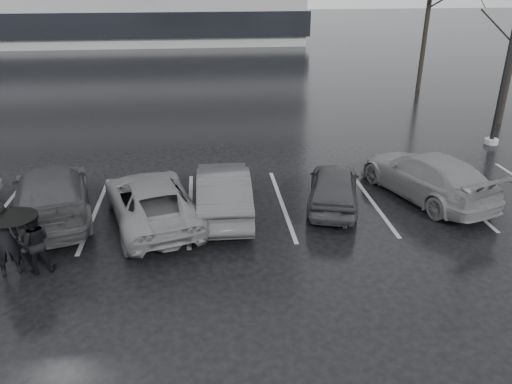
{
  "coord_description": "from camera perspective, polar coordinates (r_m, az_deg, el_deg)",
  "views": [
    {
      "loc": [
        -1.69,
        -11.16,
        6.61
      ],
      "look_at": [
        -0.37,
        1.0,
        1.1
      ],
      "focal_mm": 35.0,
      "sensor_mm": 36.0,
      "label": 1
    }
  ],
  "objects": [
    {
      "name": "car_west_b",
      "position": [
        14.29,
        -11.85,
        -0.96
      ],
      "size": [
        3.36,
        5.09,
        1.3
      ],
      "primitive_type": "imported",
      "rotation": [
        0.0,
        0.0,
        3.42
      ],
      "color": "#545457",
      "rests_on": "ground"
    },
    {
      "name": "ground",
      "position": [
        13.08,
        2.08,
        -6.12
      ],
      "size": [
        160.0,
        160.0,
        0.0
      ],
      "primitive_type": "plane",
      "color": "black",
      "rests_on": "ground"
    },
    {
      "name": "tree_north",
      "position": [
        30.98,
        19.04,
        18.65
      ],
      "size": [
        0.26,
        0.26,
        8.5
      ],
      "primitive_type": "cylinder",
      "color": "black",
      "rests_on": "ground"
    },
    {
      "name": "pedestrian_left",
      "position": [
        12.84,
        -26.89,
        -4.8
      ],
      "size": [
        0.81,
        0.69,
        1.88
      ],
      "primitive_type": "imported",
      "rotation": [
        0.0,
        0.0,
        3.56
      ],
      "color": "black",
      "rests_on": "ground"
    },
    {
      "name": "pedestrian_right",
      "position": [
        12.74,
        -23.98,
        -5.28
      ],
      "size": [
        0.87,
        0.75,
        1.56
      ],
      "primitive_type": "imported",
      "rotation": [
        0.0,
        0.0,
        3.38
      ],
      "color": "black",
      "rests_on": "ground"
    },
    {
      "name": "car_east",
      "position": [
        16.41,
        18.94,
        1.79
      ],
      "size": [
        3.43,
        5.24,
        1.41
      ],
      "primitive_type": "imported",
      "rotation": [
        0.0,
        0.0,
        3.47
      ],
      "color": "#545457",
      "rests_on": "ground"
    },
    {
      "name": "umbrella",
      "position": [
        12.41,
        -26.13,
        -2.05
      ],
      "size": [
        1.06,
        1.06,
        1.79
      ],
      "color": "black",
      "rests_on": "ground"
    },
    {
      "name": "car_west_c",
      "position": [
        15.38,
        -22.37,
        -0.17
      ],
      "size": [
        3.21,
        5.37,
        1.46
      ],
      "primitive_type": "imported",
      "rotation": [
        0.0,
        0.0,
        3.39
      ],
      "color": "black",
      "rests_on": "ground"
    },
    {
      "name": "stall_stripes",
      "position": [
        15.2,
        -2.24,
        -1.54
      ],
      "size": [
        19.72,
        5.0,
        0.0
      ],
      "color": "gray",
      "rests_on": "ground"
    },
    {
      "name": "car_west_a",
      "position": [
        14.49,
        -3.74,
        0.14
      ],
      "size": [
        1.55,
        4.3,
        1.41
      ],
      "primitive_type": "imported",
      "rotation": [
        0.0,
        0.0,
        3.13
      ],
      "color": "#2A2A2C",
      "rests_on": "ground"
    },
    {
      "name": "car_main",
      "position": [
        15.16,
        8.88,
        0.66
      ],
      "size": [
        2.37,
        3.89,
        1.24
      ],
      "primitive_type": "imported",
      "rotation": [
        0.0,
        0.0,
        2.87
      ],
      "color": "black",
      "rests_on": "ground"
    }
  ]
}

